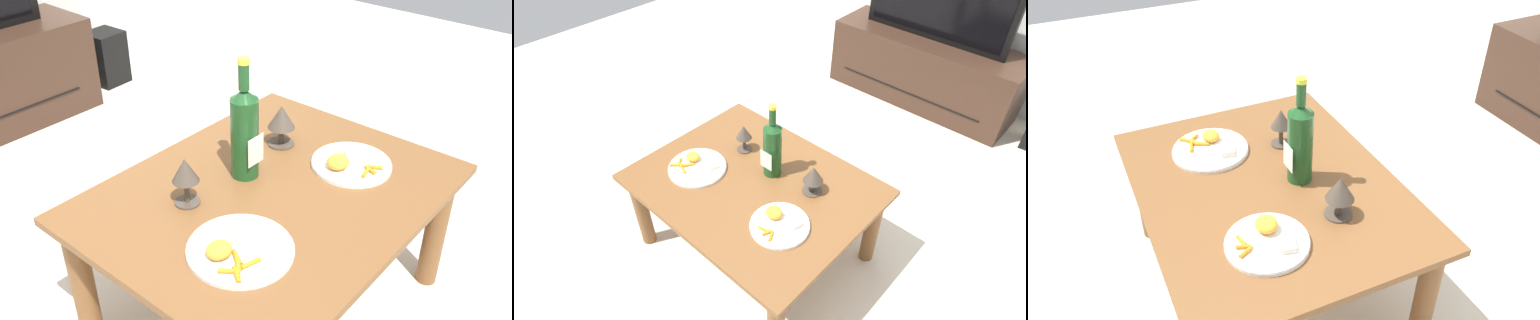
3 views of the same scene
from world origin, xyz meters
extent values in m
plane|color=beige|center=(0.00, 0.00, 0.00)|extent=(6.40, 6.40, 0.00)
cube|color=brown|center=(0.00, 0.00, 0.45)|extent=(1.03, 0.82, 0.03)
cylinder|color=brown|center=(-0.45, -0.34, 0.22)|extent=(0.07, 0.07, 0.44)
cylinder|color=brown|center=(-0.45, 0.34, 0.22)|extent=(0.07, 0.07, 0.44)
cylinder|color=brown|center=(0.45, 0.34, 0.22)|extent=(0.07, 0.07, 0.44)
cube|color=#382319|center=(-0.09, 1.87, 0.24)|extent=(1.34, 0.42, 0.49)
cube|color=black|center=(-0.09, 1.65, 0.15)|extent=(1.07, 0.01, 0.01)
cylinder|color=#19471E|center=(0.01, 0.11, 0.59)|extent=(0.08, 0.08, 0.25)
cone|color=#19471E|center=(0.01, 0.11, 0.73)|extent=(0.08, 0.08, 0.04)
cylinder|color=#19471E|center=(0.01, 0.11, 0.78)|extent=(0.03, 0.03, 0.08)
cylinder|color=yellow|center=(0.01, 0.11, 0.83)|extent=(0.03, 0.03, 0.02)
cube|color=silver|center=(0.01, 0.07, 0.57)|extent=(0.07, 0.00, 0.09)
cylinder|color=#473D33|center=(-0.20, 0.14, 0.47)|extent=(0.07, 0.07, 0.01)
cylinder|color=#473D33|center=(-0.20, 0.14, 0.51)|extent=(0.02, 0.02, 0.07)
cone|color=#473D33|center=(-0.20, 0.14, 0.58)|extent=(0.08, 0.08, 0.07)
cylinder|color=#473D33|center=(0.23, 0.14, 0.47)|extent=(0.09, 0.09, 0.01)
cylinder|color=#473D33|center=(0.23, 0.14, 0.50)|extent=(0.02, 0.02, 0.06)
cone|color=#473D33|center=(0.23, 0.14, 0.57)|extent=(0.09, 0.09, 0.08)
cylinder|color=white|center=(-0.26, -0.11, 0.47)|extent=(0.27, 0.27, 0.01)
torus|color=white|center=(-0.26, -0.11, 0.48)|extent=(0.27, 0.27, 0.01)
ellipsoid|color=orange|center=(-0.31, -0.09, 0.50)|extent=(0.07, 0.06, 0.04)
cube|color=beige|center=(-0.21, -0.06, 0.49)|extent=(0.07, 0.06, 0.02)
cylinder|color=orange|center=(-0.29, -0.13, 0.49)|extent=(0.04, 0.05, 0.01)
cylinder|color=orange|center=(-0.31, -0.14, 0.49)|extent=(0.04, 0.05, 0.01)
cylinder|color=orange|center=(-0.34, -0.15, 0.49)|extent=(0.04, 0.05, 0.01)
cylinder|color=orange|center=(-0.34, -0.17, 0.49)|extent=(0.04, 0.05, 0.01)
cylinder|color=orange|center=(-0.33, -0.16, 0.49)|extent=(0.05, 0.05, 0.01)
cylinder|color=orange|center=(-0.29, -0.17, 0.49)|extent=(0.05, 0.03, 0.01)
cylinder|color=white|center=(0.26, -0.11, 0.47)|extent=(0.25, 0.25, 0.01)
torus|color=white|center=(0.26, -0.11, 0.48)|extent=(0.25, 0.25, 0.01)
ellipsoid|color=orange|center=(0.21, -0.09, 0.50)|extent=(0.07, 0.07, 0.04)
cube|color=beige|center=(0.30, -0.07, 0.49)|extent=(0.06, 0.06, 0.02)
cylinder|color=orange|center=(0.23, -0.18, 0.49)|extent=(0.05, 0.02, 0.01)
cylinder|color=orange|center=(0.25, -0.18, 0.49)|extent=(0.03, 0.05, 0.01)
cylinder|color=orange|center=(0.28, -0.18, 0.49)|extent=(0.03, 0.05, 0.01)
camera|label=1|loc=(-1.06, -0.83, 1.41)|focal=39.76mm
camera|label=2|loc=(1.02, -0.99, 1.83)|focal=30.58mm
camera|label=3|loc=(1.26, -0.52, 1.54)|focal=36.95mm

